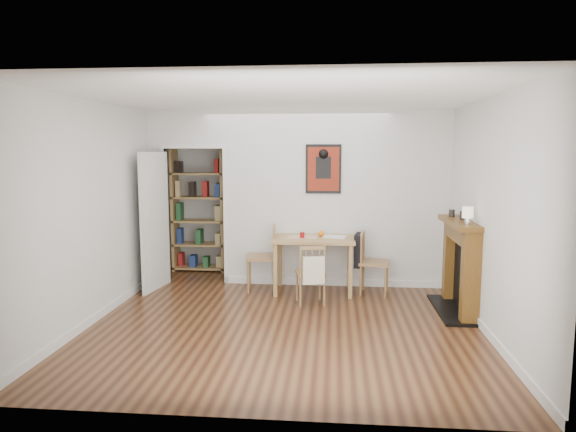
# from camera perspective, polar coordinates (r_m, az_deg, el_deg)

# --- Properties ---
(ground) EXTENTS (5.20, 5.20, 0.00)m
(ground) POSITION_cam_1_polar(r_m,az_deg,el_deg) (6.56, -0.01, -10.64)
(ground) COLOR brown
(ground) RESTS_ON ground
(room_shell) EXTENTS (5.20, 5.20, 5.20)m
(room_shell) POSITION_cam_1_polar(r_m,az_deg,el_deg) (7.61, 1.66, 1.85)
(room_shell) COLOR beige
(room_shell) RESTS_ON ground
(dining_table) EXTENTS (1.16, 0.74, 0.79)m
(dining_table) POSITION_cam_1_polar(r_m,az_deg,el_deg) (7.32, 2.88, -3.14)
(dining_table) COLOR #A1834B
(dining_table) RESTS_ON ground
(chair_left) EXTENTS (0.53, 0.53, 0.95)m
(chair_left) POSITION_cam_1_polar(r_m,az_deg,el_deg) (7.45, -2.96, -4.67)
(chair_left) COLOR olive
(chair_left) RESTS_ON ground
(chair_right) EXTENTS (0.56, 0.51, 0.89)m
(chair_right) POSITION_cam_1_polar(r_m,az_deg,el_deg) (7.34, 9.42, -5.08)
(chair_right) COLOR olive
(chair_right) RESTS_ON ground
(chair_front) EXTENTS (0.48, 0.52, 0.81)m
(chair_front) POSITION_cam_1_polar(r_m,az_deg,el_deg) (6.80, 2.52, -6.41)
(chair_front) COLOR olive
(chair_front) RESTS_ON ground
(bookshelf) EXTENTS (0.88, 0.35, 2.10)m
(bookshelf) POSITION_cam_1_polar(r_m,az_deg,el_deg) (8.75, -9.84, 0.74)
(bookshelf) COLOR #A1834B
(bookshelf) RESTS_ON ground
(fireplace) EXTENTS (0.45, 1.25, 1.16)m
(fireplace) POSITION_cam_1_polar(r_m,az_deg,el_deg) (6.80, 18.69, -5.00)
(fireplace) COLOR brown
(fireplace) RESTS_ON ground
(red_glass) EXTENTS (0.07, 0.07, 0.09)m
(red_glass) POSITION_cam_1_polar(r_m,az_deg,el_deg) (7.25, 1.59, -2.13)
(red_glass) COLOR maroon
(red_glass) RESTS_ON dining_table
(orange_fruit) EXTENTS (0.09, 0.09, 0.09)m
(orange_fruit) POSITION_cam_1_polar(r_m,az_deg,el_deg) (7.40, 3.71, -1.95)
(orange_fruit) COLOR orange
(orange_fruit) RESTS_ON dining_table
(placemat) EXTENTS (0.42, 0.32, 0.00)m
(placemat) POSITION_cam_1_polar(r_m,az_deg,el_deg) (7.35, 1.61, -2.33)
(placemat) COLOR beige
(placemat) RESTS_ON dining_table
(notebook) EXTENTS (0.36, 0.29, 0.02)m
(notebook) POSITION_cam_1_polar(r_m,az_deg,el_deg) (7.36, 5.24, -2.30)
(notebook) COLOR silver
(notebook) RESTS_ON dining_table
(mantel_lamp) EXTENTS (0.13, 0.13, 0.20)m
(mantel_lamp) POSITION_cam_1_polar(r_m,az_deg,el_deg) (6.36, 19.35, 0.27)
(mantel_lamp) COLOR silver
(mantel_lamp) RESTS_ON fireplace
(ceramic_jar_a) EXTENTS (0.09, 0.09, 0.11)m
(ceramic_jar_a) POSITION_cam_1_polar(r_m,az_deg,el_deg) (6.76, 18.91, 0.07)
(ceramic_jar_a) COLOR black
(ceramic_jar_a) RESTS_ON fireplace
(ceramic_jar_b) EXTENTS (0.08, 0.08, 0.10)m
(ceramic_jar_b) POSITION_cam_1_polar(r_m,az_deg,el_deg) (7.00, 17.74, 0.29)
(ceramic_jar_b) COLOR black
(ceramic_jar_b) RESTS_ON fireplace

